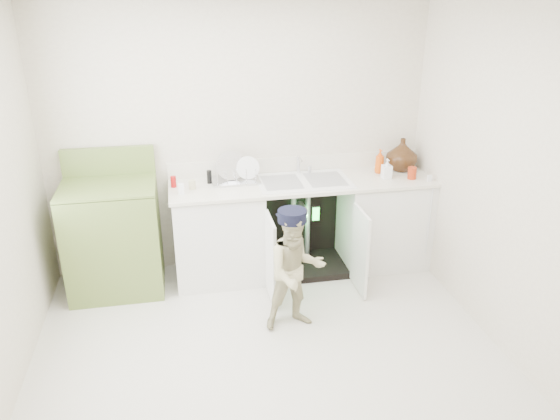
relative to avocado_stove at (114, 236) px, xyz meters
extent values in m
plane|color=beige|center=(1.17, -1.18, -0.51)|extent=(3.50, 3.50, 0.00)
cube|color=beige|center=(1.17, 0.32, 0.74)|extent=(3.50, 2.50, 0.02)
cube|color=beige|center=(1.17, -2.68, 0.74)|extent=(3.50, 2.50, 0.02)
cube|color=beige|center=(2.92, -1.18, 0.74)|extent=(2.50, 3.00, 0.02)
cube|color=silver|center=(0.92, 0.02, -0.08)|extent=(0.80, 0.60, 0.86)
cube|color=silver|center=(2.52, 0.02, -0.08)|extent=(0.80, 0.60, 0.86)
cube|color=black|center=(1.72, 0.29, -0.08)|extent=(0.80, 0.06, 0.86)
cube|color=black|center=(1.72, 0.02, -0.48)|extent=(0.80, 0.60, 0.06)
cylinder|color=gray|center=(1.65, 0.12, -0.06)|extent=(0.05, 0.05, 0.70)
cylinder|color=gray|center=(1.79, 0.12, -0.06)|extent=(0.05, 0.05, 0.70)
cylinder|color=gray|center=(1.72, 0.07, 0.11)|extent=(0.07, 0.18, 0.07)
cube|color=silver|center=(1.32, -0.48, -0.11)|extent=(0.03, 0.40, 0.76)
cube|color=silver|center=(2.12, -0.48, -0.11)|extent=(0.02, 0.40, 0.76)
cube|color=silver|center=(1.72, 0.02, 0.37)|extent=(2.44, 0.64, 0.03)
cube|color=silver|center=(1.72, 0.31, 0.46)|extent=(2.44, 0.02, 0.15)
cube|color=white|center=(1.72, 0.02, 0.38)|extent=(0.85, 0.55, 0.02)
cube|color=gray|center=(1.52, 0.02, 0.39)|extent=(0.34, 0.40, 0.01)
cube|color=gray|center=(1.93, 0.02, 0.39)|extent=(0.34, 0.40, 0.01)
cylinder|color=silver|center=(1.72, 0.24, 0.48)|extent=(0.03, 0.03, 0.17)
cylinder|color=silver|center=(1.72, 0.18, 0.55)|extent=(0.02, 0.14, 0.02)
cylinder|color=silver|center=(1.83, 0.24, 0.43)|extent=(0.04, 0.04, 0.06)
cylinder|color=silver|center=(2.85, -0.29, 0.04)|extent=(0.01, 0.01, 0.70)
cube|color=silver|center=(2.85, -0.20, 0.42)|extent=(0.04, 0.02, 0.06)
cube|color=silver|center=(1.11, 0.14, 0.40)|extent=(0.43, 0.29, 0.02)
cylinder|color=silver|center=(1.07, 0.16, 0.47)|extent=(0.27, 0.10, 0.26)
cylinder|color=white|center=(1.23, 0.14, 0.46)|extent=(0.21, 0.06, 0.21)
cylinder|color=silver|center=(0.94, 0.04, 0.47)|extent=(0.01, 0.01, 0.12)
cylinder|color=silver|center=(1.03, 0.04, 0.47)|extent=(0.01, 0.01, 0.12)
cylinder|color=silver|center=(1.11, 0.04, 0.47)|extent=(0.01, 0.01, 0.12)
cylinder|color=silver|center=(1.20, 0.04, 0.47)|extent=(0.01, 0.01, 0.12)
cylinder|color=silver|center=(1.28, 0.04, 0.47)|extent=(0.01, 0.01, 0.12)
imported|color=#442C13|center=(2.72, 0.16, 0.54)|extent=(0.30, 0.30, 0.31)
imported|color=#DB4E0B|center=(2.49, 0.12, 0.50)|extent=(0.09, 0.09, 0.23)
imported|color=white|center=(2.50, -0.04, 0.48)|extent=(0.08, 0.09, 0.18)
cylinder|color=#A42A0E|center=(2.72, -0.10, 0.44)|extent=(0.08, 0.08, 0.11)
cylinder|color=#A40E0F|center=(0.55, 0.10, 0.44)|extent=(0.05, 0.05, 0.10)
cylinder|color=beige|center=(0.71, 0.02, 0.43)|extent=(0.06, 0.06, 0.08)
cylinder|color=black|center=(0.87, 0.14, 0.45)|extent=(0.04, 0.04, 0.12)
cube|color=white|center=(0.62, -0.08, 0.43)|extent=(0.05, 0.05, 0.09)
cube|color=olive|center=(0.00, -0.01, -0.03)|extent=(0.80, 0.65, 0.97)
cube|color=olive|center=(0.00, -0.01, 0.47)|extent=(0.80, 0.65, 0.02)
cube|color=olive|center=(0.00, 0.28, 0.61)|extent=(0.80, 0.06, 0.25)
cylinder|color=black|center=(-0.20, -0.17, 0.47)|extent=(0.18, 0.18, 0.02)
cylinder|color=silver|center=(-0.20, -0.17, 0.48)|extent=(0.21, 0.21, 0.01)
cylinder|color=black|center=(-0.20, 0.15, 0.47)|extent=(0.18, 0.18, 0.02)
cylinder|color=silver|center=(-0.20, 0.15, 0.48)|extent=(0.21, 0.21, 0.01)
cylinder|color=black|center=(0.20, -0.17, 0.47)|extent=(0.18, 0.18, 0.02)
cylinder|color=silver|center=(0.20, -0.17, 0.48)|extent=(0.21, 0.21, 0.01)
cylinder|color=black|center=(0.20, 0.15, 0.47)|extent=(0.18, 0.18, 0.02)
cylinder|color=silver|center=(0.20, 0.15, 0.48)|extent=(0.21, 0.21, 0.01)
imported|color=tan|center=(1.45, -0.90, -0.01)|extent=(0.52, 0.43, 1.00)
cylinder|color=black|center=(1.45, -0.90, 0.46)|extent=(0.24, 0.24, 0.09)
cube|color=black|center=(1.44, -0.80, 0.42)|extent=(0.18, 0.11, 0.01)
cube|color=black|center=(1.75, -0.32, 0.21)|extent=(0.07, 0.01, 0.14)
cube|color=#26F23F|center=(1.75, -0.33, 0.21)|extent=(0.06, 0.00, 0.12)
camera|label=1|loc=(0.61, -4.55, 2.09)|focal=35.00mm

